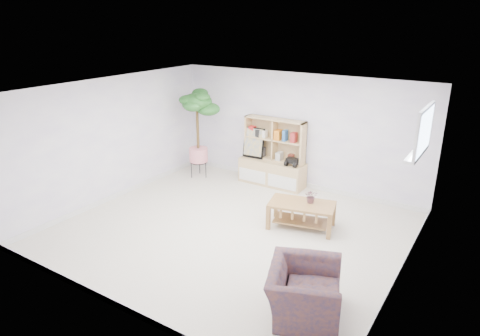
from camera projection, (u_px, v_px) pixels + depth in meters
The scene contains 14 objects.
floor at pixel (232, 230), 7.32m from camera, with size 5.50×5.00×0.01m, color beige.
ceiling at pixel (231, 90), 6.51m from camera, with size 5.50×5.00×0.01m, color silver.
walls at pixel (231, 164), 6.91m from camera, with size 5.51×5.01×2.40m.
baseboard at pixel (232, 228), 7.30m from camera, with size 5.50×5.00×0.10m, color silver, non-canonical shape.
window at pixel (425, 131), 5.74m from camera, with size 0.10×0.98×0.68m, color silver, non-canonical shape.
window_sill at pixel (417, 153), 5.87m from camera, with size 0.14×1.00×0.04m, color silver.
storage_unit at pixel (272, 153), 9.08m from camera, with size 1.44×0.49×1.44m, color tan, non-canonical shape.
poster at pixel (254, 143), 9.24m from camera, with size 0.48×0.11×0.66m, color yellow, non-canonical shape.
toy_truck at pixel (292, 162), 8.79m from camera, with size 0.35×0.24×0.19m, color black, non-canonical shape.
coffee_table at pixel (301, 215), 7.36m from camera, with size 1.10×0.60×0.45m, color brown, non-canonical shape.
table_plant at pixel (311, 196), 7.26m from camera, with size 0.22×0.19×0.24m, color #1A4C22.
floor_tree at pixel (198, 134), 9.45m from camera, with size 0.73×0.73×1.98m, color #255E1E, non-canonical shape.
armchair at pixel (304, 288), 5.15m from camera, with size 0.98×0.85×0.72m, color #1D2548.
sill_plant at pixel (419, 143), 5.87m from camera, with size 0.13×0.11×0.24m, color #255E1E.
Camera 1 is at (3.64, -5.43, 3.46)m, focal length 32.00 mm.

